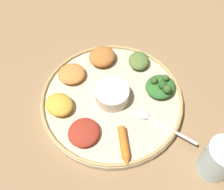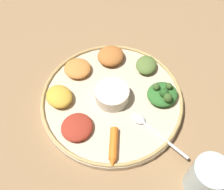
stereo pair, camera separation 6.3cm
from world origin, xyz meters
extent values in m
plane|color=olive|center=(0.00, 0.00, 0.00)|extent=(2.40, 2.40, 0.00)
cylinder|color=#C6B293|center=(0.00, 0.00, 0.01)|extent=(0.34, 0.34, 0.02)
torus|color=tan|center=(0.00, 0.00, 0.02)|extent=(0.34, 0.34, 0.01)
cylinder|color=beige|center=(0.00, 0.00, 0.04)|extent=(0.08, 0.08, 0.04)
cylinder|color=brown|center=(0.00, 0.00, 0.05)|extent=(0.07, 0.07, 0.01)
ellipsoid|color=silver|center=(0.08, -0.01, 0.02)|extent=(0.04, 0.03, 0.01)
cylinder|color=silver|center=(0.16, -0.02, 0.02)|extent=(0.12, 0.02, 0.01)
ellipsoid|color=#2D6628|center=(0.09, 0.07, 0.03)|extent=(0.10, 0.10, 0.03)
sphere|color=#23511E|center=(0.10, 0.07, 0.05)|extent=(0.02, 0.02, 0.02)
sphere|color=#385623|center=(0.08, 0.07, 0.05)|extent=(0.02, 0.02, 0.02)
sphere|color=#385623|center=(0.10, 0.09, 0.05)|extent=(0.02, 0.02, 0.02)
sphere|color=#385623|center=(0.11, 0.06, 0.05)|extent=(0.02, 0.02, 0.02)
cylinder|color=orange|center=(0.07, -0.09, 0.03)|extent=(0.05, 0.07, 0.02)
cone|color=orange|center=(0.10, -0.13, 0.03)|extent=(0.02, 0.02, 0.02)
ellipsoid|color=#C67A38|center=(-0.12, 0.02, 0.03)|extent=(0.09, 0.09, 0.02)
ellipsoid|color=#567033|center=(0.02, 0.13, 0.03)|extent=(0.07, 0.08, 0.03)
ellipsoid|color=maroon|center=(-0.01, -0.11, 0.03)|extent=(0.07, 0.07, 0.02)
ellipsoid|color=#B2662D|center=(-0.08, 0.10, 0.03)|extent=(0.09, 0.09, 0.03)
ellipsoid|color=gold|center=(-0.10, -0.08, 0.03)|extent=(0.08, 0.07, 0.03)
cylinder|color=silver|center=(0.26, -0.05, 0.05)|extent=(0.07, 0.07, 0.10)
cylinder|color=tan|center=(0.26, -0.05, 0.01)|extent=(0.06, 0.06, 0.03)
camera|label=1|loc=(0.15, -0.31, 0.56)|focal=42.92mm
camera|label=2|loc=(0.20, -0.28, 0.56)|focal=42.92mm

